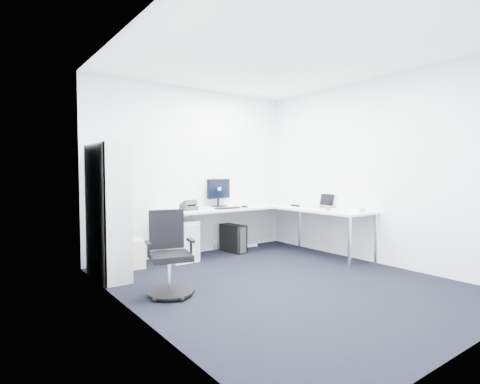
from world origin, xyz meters
TOP-DOWN VIEW (x-y plane):
  - ground at (0.00, 0.00)m, footprint 4.20×4.20m
  - ceiling at (0.00, 0.00)m, footprint 4.20×4.20m
  - wall_back at (0.00, 2.10)m, footprint 3.60×0.02m
  - wall_front at (0.00, -2.10)m, footprint 3.60×0.02m
  - wall_left at (-1.80, 0.00)m, footprint 0.02×4.20m
  - wall_right at (1.80, 0.00)m, footprint 0.02×4.20m
  - l_desk at (0.55, 1.40)m, footprint 2.59×1.45m
  - drawer_pedestal at (-0.46, 1.74)m, footprint 0.40×0.50m
  - bookshelf at (-1.62, 1.45)m, footprint 0.33×0.84m
  - task_chair at (-1.30, 0.35)m, footprint 0.63×0.63m
  - black_pc_tower at (0.55, 1.77)m, footprint 0.26×0.49m
  - beige_pc_tower at (-1.15, 1.79)m, footprint 0.21×0.42m
  - power_strip at (0.99, 1.95)m, footprint 0.38×0.10m
  - monitor at (0.39, 1.97)m, footprint 0.52×0.24m
  - black_keyboard at (0.30, 1.58)m, footprint 0.42×0.15m
  - mouse at (0.64, 1.59)m, footprint 0.06×0.10m
  - desk_phone at (-0.31, 1.76)m, footprint 0.24×0.24m
  - laptop at (1.57, 0.82)m, footprint 0.37×0.36m
  - white_keyboard at (1.22, 0.81)m, footprint 0.17×0.46m
  - headphones at (1.47, 1.25)m, footprint 0.15×0.21m
  - orange_fruit at (1.33, 0.42)m, footprint 0.07×0.07m
  - tissue_box at (1.45, -0.01)m, footprint 0.15×0.22m

SIDE VIEW (x-z plane):
  - ground at x=0.00m, z-range 0.00..0.00m
  - power_strip at x=0.99m, z-range 0.00..0.04m
  - beige_pc_tower at x=-1.15m, z-range 0.00..0.39m
  - black_pc_tower at x=0.55m, z-range 0.00..0.46m
  - drawer_pedestal at x=-0.46m, z-range 0.00..0.61m
  - l_desk at x=0.55m, z-range 0.00..0.76m
  - task_chair at x=-1.30m, z-range 0.00..0.92m
  - white_keyboard at x=1.22m, z-range 0.76..0.77m
  - black_keyboard at x=0.30m, z-range 0.76..0.78m
  - mouse at x=0.64m, z-range 0.76..0.79m
  - headphones at x=1.47m, z-range 0.76..0.81m
  - tissue_box at x=1.45m, z-range 0.76..0.83m
  - orange_fruit at x=1.33m, z-range 0.76..0.83m
  - desk_phone at x=-0.31m, z-range 0.76..0.91m
  - bookshelf at x=-1.62m, z-range 0.00..1.69m
  - laptop at x=1.57m, z-range 0.76..1.00m
  - monitor at x=0.39m, z-range 0.76..1.24m
  - wall_back at x=0.00m, z-range 0.00..2.70m
  - wall_front at x=0.00m, z-range 0.00..2.70m
  - wall_left at x=-1.80m, z-range 0.00..2.70m
  - wall_right at x=1.80m, z-range 0.00..2.70m
  - ceiling at x=0.00m, z-range 2.70..2.70m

